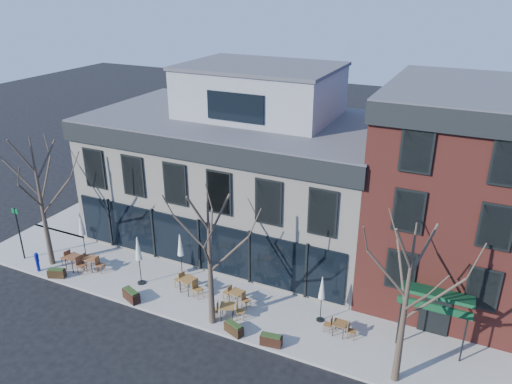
% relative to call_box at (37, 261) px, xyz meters
% --- Properties ---
extents(ground, '(120.00, 120.00, 0.00)m').
position_rel_call_box_xyz_m(ground, '(8.57, 4.16, -0.81)').
color(ground, black).
rests_on(ground, ground).
extents(sidewalk_front, '(33.50, 4.70, 0.15)m').
position_rel_call_box_xyz_m(sidewalk_front, '(11.82, 2.01, -0.74)').
color(sidewalk_front, gray).
rests_on(sidewalk_front, ground).
extents(sidewalk_side, '(4.50, 12.00, 0.15)m').
position_rel_call_box_xyz_m(sidewalk_side, '(-2.68, 10.16, -0.74)').
color(sidewalk_side, gray).
rests_on(sidewalk_side, ground).
extents(corner_building, '(18.39, 10.39, 11.10)m').
position_rel_call_box_xyz_m(corner_building, '(8.65, 9.23, 3.91)').
color(corner_building, beige).
rests_on(corner_building, ground).
extents(red_brick_building, '(8.20, 11.78, 11.18)m').
position_rel_call_box_xyz_m(red_brick_building, '(21.57, 9.14, 4.82)').
color(red_brick_building, maroon).
rests_on(red_brick_building, ground).
extents(tree_corner, '(3.93, 3.98, 7.92)m').
position_rel_call_box_xyz_m(tree_corner, '(0.09, 0.96, 3.44)').
color(tree_corner, '#382B21').
rests_on(tree_corner, sidewalk_front).
extents(tree_mid, '(3.50, 3.55, 7.04)m').
position_rel_call_box_xyz_m(tree_mid, '(11.59, 0.26, 2.98)').
color(tree_mid, '#382B21').
rests_on(tree_mid, sidewalk_front).
extents(tree_right, '(3.72, 3.77, 7.48)m').
position_rel_call_box_xyz_m(tree_right, '(20.59, 0.26, 3.21)').
color(tree_right, '#382B21').
rests_on(tree_right, sidewalk_front).
extents(sign_pole, '(0.50, 0.10, 3.40)m').
position_rel_call_box_xyz_m(sign_pole, '(-1.93, 0.66, 1.26)').
color(sign_pole, black).
rests_on(sign_pole, sidewalk_front).
extents(call_box, '(0.25, 0.25, 1.25)m').
position_rel_call_box_xyz_m(call_box, '(0.00, 0.00, 0.00)').
color(call_box, '#0B1494').
rests_on(call_box, sidewalk_front).
extents(cafe_set_0, '(2.04, 0.92, 1.05)m').
position_rel_call_box_xyz_m(cafe_set_0, '(1.75, 1.06, -0.12)').
color(cafe_set_0, brown).
rests_on(cafe_set_0, sidewalk_front).
extents(cafe_set_1, '(1.82, 0.75, 0.95)m').
position_rel_call_box_xyz_m(cafe_set_1, '(2.70, 1.44, -0.17)').
color(cafe_set_1, brown).
rests_on(cafe_set_1, sidewalk_front).
extents(cafe_set_2, '(2.01, 0.97, 1.03)m').
position_rel_call_box_xyz_m(cafe_set_2, '(9.12, 1.94, -0.13)').
color(cafe_set_2, brown).
rests_on(cafe_set_2, sidewalk_front).
extents(cafe_set_3, '(1.72, 0.78, 0.88)m').
position_rel_call_box_xyz_m(cafe_set_3, '(11.95, 2.16, -0.21)').
color(cafe_set_3, brown).
rests_on(cafe_set_3, sidewalk_front).
extents(cafe_set_4, '(1.82, 1.07, 0.94)m').
position_rel_call_box_xyz_m(cafe_set_4, '(12.12, 0.84, -0.18)').
color(cafe_set_4, brown).
rests_on(cafe_set_4, sidewalk_front).
extents(cafe_set_5, '(1.57, 0.63, 0.83)m').
position_rel_call_box_xyz_m(cafe_set_5, '(17.57, 2.05, -0.23)').
color(cafe_set_5, brown).
rests_on(cafe_set_5, sidewalk_front).
extents(umbrella_0, '(0.48, 0.48, 3.03)m').
position_rel_call_box_xyz_m(umbrella_0, '(1.40, 2.37, 1.48)').
color(umbrella_0, black).
rests_on(umbrella_0, sidewalk_front).
extents(umbrella_1, '(0.47, 0.47, 2.94)m').
position_rel_call_box_xyz_m(umbrella_1, '(6.24, 1.54, 1.41)').
color(umbrella_1, black).
rests_on(umbrella_1, sidewalk_front).
extents(umbrella_2, '(0.44, 0.44, 2.76)m').
position_rel_call_box_xyz_m(umbrella_2, '(7.97, 3.06, 1.29)').
color(umbrella_2, black).
rests_on(umbrella_2, sidewalk_front).
extents(umbrella_4, '(0.41, 0.41, 2.54)m').
position_rel_call_box_xyz_m(umbrella_4, '(16.39, 2.70, 1.13)').
color(umbrella_4, black).
rests_on(umbrella_4, sidewalk_front).
extents(planter_0, '(1.05, 0.72, 0.55)m').
position_rel_call_box_xyz_m(planter_0, '(1.49, -0.04, -0.39)').
color(planter_0, '#322210').
rests_on(planter_0, sidewalk_front).
extents(planter_1, '(1.21, 0.82, 0.63)m').
position_rel_call_box_xyz_m(planter_1, '(6.76, 0.01, -0.35)').
color(planter_1, black).
rests_on(planter_1, sidewalk_front).
extents(planter_2, '(1.08, 0.71, 0.56)m').
position_rel_call_box_xyz_m(planter_2, '(12.95, -0.04, -0.38)').
color(planter_2, black).
rests_on(planter_2, sidewalk_front).
extents(planter_3, '(1.06, 0.54, 0.57)m').
position_rel_call_box_xyz_m(planter_3, '(14.91, -0.04, -0.38)').
color(planter_3, black).
rests_on(planter_3, sidewalk_front).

